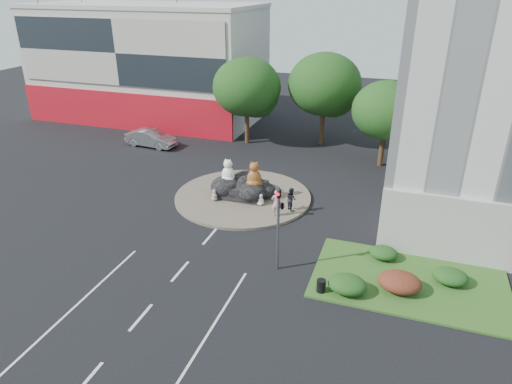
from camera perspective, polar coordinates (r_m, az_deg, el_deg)
ground at (r=25.88m, az=-9.47°, el=-9.78°), size 120.00×120.00×0.00m
roundabout_island at (r=33.72m, az=-1.64°, el=-0.56°), size 10.00×10.00×0.20m
rock_plinth at (r=33.48m, az=-1.65°, el=0.29°), size 3.20×2.60×0.90m
shophouse_block at (r=55.24m, az=-13.27°, el=15.50°), size 25.20×12.30×17.40m
grass_verge at (r=25.96m, az=18.57°, el=-10.60°), size 10.00×6.00×0.12m
tree_left at (r=44.13m, az=-1.05°, el=12.66°), size 6.46×6.46×8.27m
tree_mid at (r=44.18m, az=8.65°, el=12.82°), size 6.84×6.84×8.76m
tree_right at (r=39.86m, az=16.05°, el=9.46°), size 5.70×5.70×7.30m
hedge_near_green at (r=24.06m, az=11.35°, el=-11.27°), size 2.00×1.60×0.90m
hedge_red at (r=24.80m, az=17.51°, el=-10.69°), size 2.20×1.76×0.99m
hedge_mid_green at (r=26.29m, az=23.13°, el=-9.69°), size 1.80×1.44×0.81m
hedge_back_green at (r=27.22m, az=15.66°, el=-7.33°), size 1.60×1.28×0.72m
traffic_light at (r=23.91m, az=3.05°, el=-2.41°), size 0.44×1.24×5.00m
street_lamp at (r=28.40m, az=21.75°, el=2.38°), size 2.34×0.22×8.06m
cat_white at (r=33.21m, az=-3.50°, el=2.66°), size 1.22×1.09×1.89m
cat_tabby at (r=32.49m, az=-0.23°, el=2.26°), size 1.47×1.38×1.96m
kitten_calico at (r=32.85m, az=-5.21°, el=-0.32°), size 0.71×0.70×0.89m
kitten_white at (r=32.05m, az=0.56°, el=-0.90°), size 0.63×0.58×0.87m
pedestrian_pink at (r=30.41m, az=2.57°, el=-1.38°), size 0.78×0.62×1.86m
pedestrian_dark at (r=31.32m, az=4.42°, el=-0.86°), size 0.99×0.99×1.62m
parked_car at (r=45.35m, az=-13.00°, el=6.57°), size 5.13×2.14×1.65m
litter_bin at (r=23.95m, az=8.14°, el=-11.51°), size 0.62×0.62×0.68m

